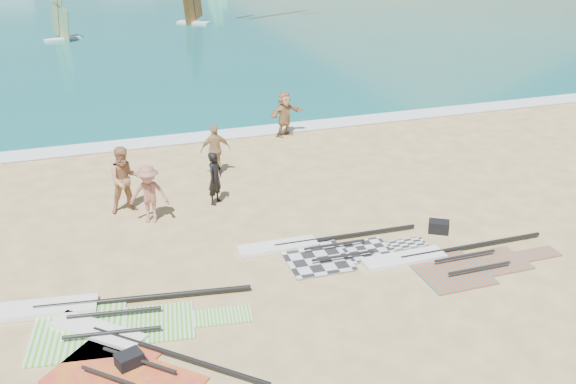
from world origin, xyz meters
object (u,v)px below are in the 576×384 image
object	(u,v)px
rig_green	(93,317)
beachgoer_right	(285,114)
rig_orange	(448,261)
person_wetsuit	(215,178)
beachgoer_left	(125,180)
beachgoer_back	(215,150)
beachgoer_mid	(149,194)
rig_grey	(318,249)
gear_bag_far	(439,227)
gear_bag_near	(129,360)
rig_red	(124,357)

from	to	relation	value
rig_green	beachgoer_right	xyz separation A→B (m)	(7.90, 10.50, 0.84)
rig_orange	person_wetsuit	world-z (taller)	person_wetsuit
beachgoer_left	beachgoer_back	distance (m)	3.75
beachgoer_left	beachgoer_mid	distance (m)	1.09
rig_grey	gear_bag_far	bearing A→B (deg)	0.85
rig_green	gear_bag_near	xyz separation A→B (m)	(0.60, -1.90, 0.11)
rig_green	rig_red	bearing A→B (deg)	-64.17
gear_bag_far	person_wetsuit	size ratio (longest dim) A/B	0.34
beachgoer_left	beachgoer_mid	bearing A→B (deg)	-66.24
beachgoer_mid	beachgoer_back	distance (m)	3.95
rig_grey	beachgoer_mid	size ratio (longest dim) A/B	2.95
rig_orange	gear_bag_near	world-z (taller)	gear_bag_near
rig_grey	beachgoer_left	distance (m)	6.11
beachgoer_left	beachgoer_right	size ratio (longest dim) A/B	1.13
rig_green	rig_orange	size ratio (longest dim) A/B	1.16
gear_bag_near	beachgoer_right	distance (m)	14.40
rig_orange	gear_bag_far	size ratio (longest dim) A/B	9.39
beachgoer_back	rig_red	bearing A→B (deg)	67.08
rig_red	beachgoer_right	bearing A→B (deg)	102.09
beachgoer_back	rig_grey	bearing A→B (deg)	102.59
person_wetsuit	beachgoer_mid	distance (m)	2.14
rig_grey	gear_bag_near	size ratio (longest dim) A/B	10.18
gear_bag_near	beachgoer_back	distance (m)	10.10
rig_green	beachgoer_left	bearing A→B (deg)	84.52
rig_grey	person_wetsuit	xyz separation A→B (m)	(-1.84, 3.82, 0.76)
rig_green	gear_bag_near	world-z (taller)	gear_bag_near
person_wetsuit	beachgoer_back	bearing A→B (deg)	30.08
person_wetsuit	rig_red	bearing A→B (deg)	-163.90
person_wetsuit	beachgoer_left	bearing A→B (deg)	126.92
rig_orange	rig_red	world-z (taller)	same
beachgoer_right	rig_orange	bearing A→B (deg)	-110.10
rig_orange	beachgoer_mid	size ratio (longest dim) A/B	3.04
beachgoer_mid	person_wetsuit	bearing A→B (deg)	36.03
person_wetsuit	beachgoer_left	xyz separation A→B (m)	(-2.59, 0.28, 0.19)
rig_red	person_wetsuit	size ratio (longest dim) A/B	2.73
gear_bag_near	beachgoer_right	bearing A→B (deg)	59.52
gear_bag_far	beachgoer_right	bearing A→B (deg)	98.47
gear_bag_near	beachgoer_back	size ratio (longest dim) A/B	0.29
beachgoer_mid	beachgoer_right	bearing A→B (deg)	63.41
gear_bag_far	beachgoer_left	bearing A→B (deg)	152.52
gear_bag_near	beachgoer_right	world-z (taller)	beachgoer_right
rig_grey	beachgoer_right	xyz separation A→B (m)	(2.15, 9.24, 0.84)
gear_bag_far	beachgoer_back	xyz separation A→B (m)	(-4.84, 6.20, 0.69)
rig_orange	gear_bag_near	xyz separation A→B (m)	(-8.03, -1.54, 0.11)
rig_grey	rig_orange	xyz separation A→B (m)	(2.88, -1.62, 0.00)
rig_orange	rig_red	size ratio (longest dim) A/B	1.16
beachgoer_back	beachgoer_mid	bearing A→B (deg)	49.86
rig_grey	beachgoer_left	world-z (taller)	beachgoer_left
beachgoer_mid	beachgoer_right	world-z (taller)	beachgoer_right
gear_bag_far	beachgoer_right	xyz separation A→B (m)	(-1.38, 9.28, 0.72)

